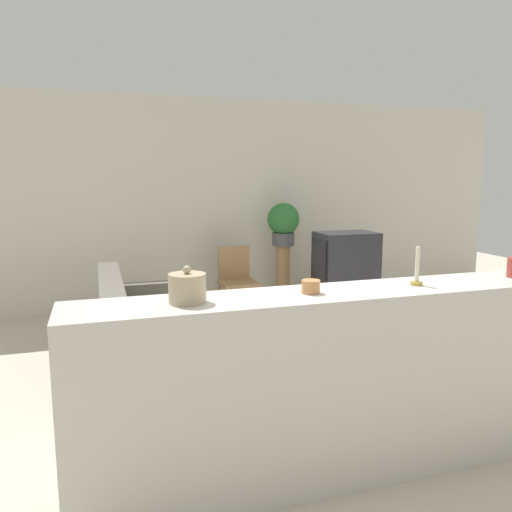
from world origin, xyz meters
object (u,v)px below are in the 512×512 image
object	(u,v)px
couch	(145,335)
decorative_bowl	(187,288)
wooden_chair	(237,277)
potted_plant	(283,222)
television	(345,257)

from	to	relation	value
couch	decorative_bowl	size ratio (longest dim) A/B	10.72
wooden_chair	decorative_bowl	distance (m)	3.69
wooden_chair	decorative_bowl	xyz separation A→B (m)	(-1.21, -3.42, 0.68)
wooden_chair	decorative_bowl	bearing A→B (deg)	-109.40
wooden_chair	potted_plant	size ratio (longest dim) A/B	1.53
television	decorative_bowl	distance (m)	3.77
potted_plant	decorative_bowl	size ratio (longest dim) A/B	2.95
couch	decorative_bowl	world-z (taller)	decorative_bowl
potted_plant	couch	bearing A→B (deg)	-141.26
couch	potted_plant	distance (m)	2.60
wooden_chair	couch	bearing A→B (deg)	-132.11
television	wooden_chair	world-z (taller)	television
wooden_chair	potted_plant	world-z (taller)	potted_plant
couch	television	distance (m)	2.62
couch	television	bearing A→B (deg)	18.62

